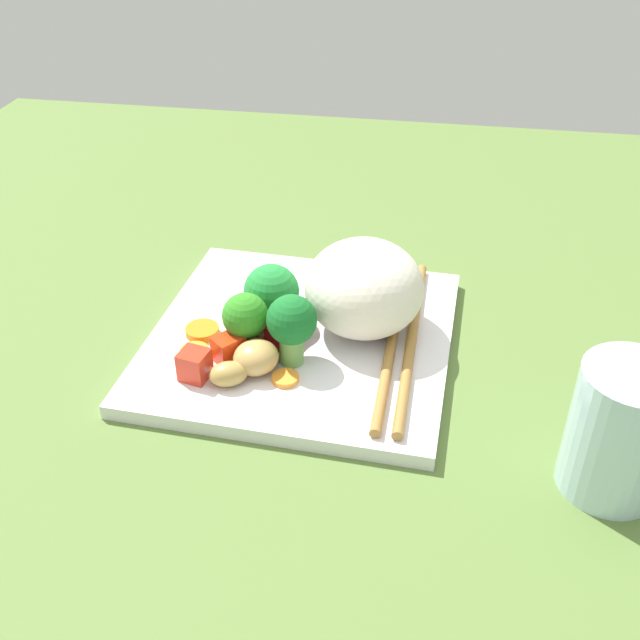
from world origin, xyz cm
name	(u,v)px	position (x,y,z in cm)	size (l,w,h in cm)	color
ground_plane	(302,354)	(0.00, 0.00, -1.00)	(110.00, 110.00, 2.00)	#567235
square_plate	(301,339)	(0.00, 0.00, 0.60)	(24.03, 24.03, 1.20)	white
rice_mound	(364,288)	(-4.82, -1.68, 5.02)	(9.80, 9.54, 7.64)	white
broccoli_floret_0	(245,317)	(3.84, 2.70, 4.12)	(3.63, 3.63, 4.94)	#70A552
broccoli_floret_1	(272,292)	(2.67, -1.24, 4.08)	(4.57, 4.57, 5.29)	#6FAC48
broccoli_floret_2	(287,323)	(0.39, 3.54, 4.57)	(3.88, 3.88, 5.68)	#6BA44F
carrot_slice_0	(280,378)	(0.39, 6.25, 1.41)	(2.05, 2.05, 0.41)	orange
carrot_slice_1	(195,351)	(7.71, 4.22, 1.43)	(2.26, 2.26, 0.45)	orange
carrot_slice_2	(247,316)	(4.88, -1.16, 1.49)	(2.27, 2.27, 0.57)	orange
carrot_slice_3	(202,331)	(7.90, 1.55, 1.52)	(2.74, 2.74, 0.64)	orange
pepper_chunk_0	(281,334)	(1.27, 1.71, 2.10)	(2.22, 1.91, 1.80)	red
pepper_chunk_1	(229,349)	(4.82, 4.46, 2.26)	(2.21, 1.75, 2.12)	red
pepper_chunk_2	(195,365)	(6.73, 7.00, 2.35)	(2.06, 2.00, 2.31)	red
chicken_piece_0	(264,322)	(2.97, 0.63, 2.39)	(3.95, 2.81, 2.38)	tan
chicken_piece_1	(256,357)	(2.40, 5.46, 2.46)	(3.52, 3.28, 2.52)	tan
chicken_piece_2	(228,374)	(4.05, 7.31, 2.12)	(2.91, 2.05, 1.83)	#B28F49
chicken_piece_3	(294,316)	(0.70, -0.70, 2.31)	(3.45, 2.56, 2.21)	#B3834E
chopstick_pair	(402,339)	(-8.20, -0.01, 1.62)	(2.64, 22.71, 0.83)	#A07236
drinking_glass	(620,431)	(-22.58, 11.61, 4.58)	(6.48, 6.48, 9.16)	silver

